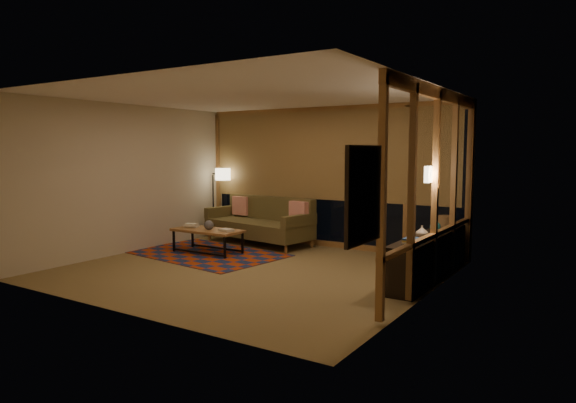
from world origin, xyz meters
The scene contains 21 objects.
floor centered at (0.00, 0.00, 0.00)m, with size 5.50×5.00×0.01m, color #9E864B.
ceiling centered at (0.00, 0.00, 2.70)m, with size 5.50×5.00×0.01m, color white.
walls centered at (0.00, 0.00, 1.35)m, with size 5.51×5.01×2.70m.
window_wall_back centered at (0.00, 2.43, 1.35)m, with size 5.30×0.16×2.60m, color #A5733A, non-canonical shape.
window_wall_right centered at (2.68, 0.60, 1.35)m, with size 0.16×3.70×2.60m, color #A5733A, non-canonical shape.
wall_art centered at (2.71, -1.85, 1.45)m, with size 0.06×0.74×0.94m, color red, non-canonical shape.
wall_sconce centered at (2.62, 0.45, 1.55)m, with size 0.12×0.18×0.22m, color #FFECBA, non-canonical shape.
sofa centered at (-1.24, 1.91, 0.46)m, with size 2.25×0.91×0.92m, color brown, non-canonical shape.
pillow_left centered at (-1.95, 2.26, 0.65)m, with size 0.39×0.13×0.39m, color red, non-canonical shape.
pillow_right centered at (-0.34, 1.97, 0.66)m, with size 0.40×0.13×0.40m, color red, non-canonical shape.
area_rug centered at (-1.44, 0.58, 0.01)m, with size 2.68×1.79×0.01m, color #9E310A.
coffee_table centered at (-1.48, 0.66, 0.22)m, with size 1.31×0.60×0.44m, color #A5733A, non-canonical shape.
book_stack_a centered at (-1.91, 0.69, 0.47)m, with size 0.23×0.18×0.07m, color beige, non-canonical shape.
book_stack_b centered at (-1.04, 0.64, 0.46)m, with size 0.26×0.20×0.05m, color beige, non-canonical shape.
ceramic_pot centered at (-1.43, 0.64, 0.52)m, with size 0.18×0.18×0.18m, color #26272C.
floor_lamp centered at (-2.68, 2.21, 0.75)m, with size 0.50×0.33×1.49m, color black, non-canonical shape.
bookshelf centered at (2.49, 1.00, 0.32)m, with size 0.40×2.57×0.64m, color black, non-canonical shape.
basket centered at (2.47, 1.85, 0.74)m, with size 0.25×0.25×0.19m, color #9C7340.
teal_bowl centered at (2.49, 1.28, 0.72)m, with size 0.16×0.16×0.16m, color teal.
vase centered at (2.49, 0.65, 0.73)m, with size 0.17×0.17×0.18m, color tan.
shelf_book_stack centered at (2.49, 0.20, 0.68)m, with size 0.17×0.23×0.07m, color beige, non-canonical shape.
Camera 1 is at (4.73, -6.32, 1.87)m, focal length 32.00 mm.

